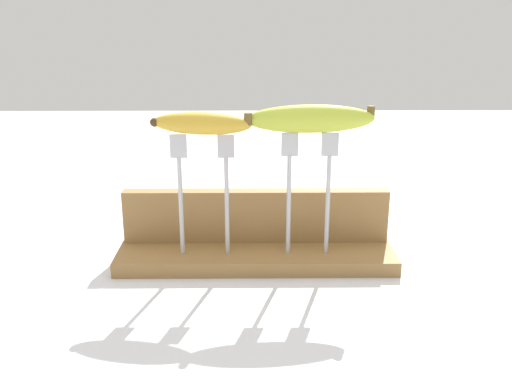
% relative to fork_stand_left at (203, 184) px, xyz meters
% --- Properties ---
extents(ground_plane, '(3.00, 3.00, 0.00)m').
position_rel_fork_stand_left_xyz_m(ground_plane, '(0.08, 0.01, -0.14)').
color(ground_plane, silver).
extents(wooden_board, '(0.45, 0.11, 0.02)m').
position_rel_fork_stand_left_xyz_m(wooden_board, '(0.08, 0.01, -0.13)').
color(wooden_board, olive).
rests_on(wooden_board, ground).
extents(board_backstop, '(0.44, 0.03, 0.09)m').
position_rel_fork_stand_left_xyz_m(board_backstop, '(0.08, 0.05, -0.07)').
color(board_backstop, olive).
rests_on(board_backstop, wooden_board).
extents(fork_stand_left, '(0.10, 0.01, 0.19)m').
position_rel_fork_stand_left_xyz_m(fork_stand_left, '(0.00, 0.00, 0.00)').
color(fork_stand_left, '#B2B2B7').
rests_on(fork_stand_left, wooden_board).
extents(fork_stand_right, '(0.09, 0.01, 0.20)m').
position_rel_fork_stand_left_xyz_m(fork_stand_right, '(0.17, 0.00, 0.00)').
color(fork_stand_right, '#B2B2B7').
rests_on(fork_stand_right, wooden_board).
extents(banana_raised_left, '(0.16, 0.06, 0.04)m').
position_rel_fork_stand_left_xyz_m(banana_raised_left, '(-0.00, 0.00, 0.10)').
color(banana_raised_left, gold).
rests_on(banana_raised_left, fork_stand_left).
extents(banana_raised_right, '(0.20, 0.05, 0.04)m').
position_rel_fork_stand_left_xyz_m(banana_raised_right, '(0.17, -0.00, 0.10)').
color(banana_raised_right, '#B2C138').
rests_on(banana_raised_right, fork_stand_right).
extents(banana_chunk_near, '(0.05, 0.06, 0.04)m').
position_rel_fork_stand_left_xyz_m(banana_chunk_near, '(0.08, 0.24, -0.12)').
color(banana_chunk_near, '#DBD147').
rests_on(banana_chunk_near, ground).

